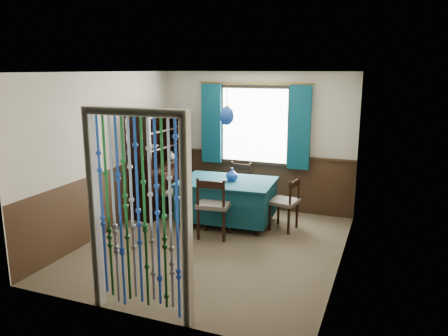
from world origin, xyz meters
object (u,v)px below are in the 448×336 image
at_px(chair_far, 238,186).
at_px(vase_sideboard, 172,155).
at_px(chair_near, 214,205).
at_px(bowl_shelf, 152,146).
at_px(vase_table, 232,175).
at_px(chair_right, 285,202).
at_px(sideboard, 160,178).
at_px(dining_table, 227,199).
at_px(chair_left, 176,193).
at_px(pendant_lamp, 227,116).

xyz_separation_m(chair_far, vase_sideboard, (-1.27, -0.13, 0.51)).
height_order(chair_near, bowl_shelf, bowl_shelf).
bearing_deg(vase_table, chair_right, 2.75).
distance_m(chair_near, vase_table, 0.76).
distance_m(chair_far, sideboard, 1.42).
bearing_deg(chair_near, vase_sideboard, 130.83).
height_order(dining_table, bowl_shelf, bowl_shelf).
height_order(chair_near, chair_far, chair_near).
relative_size(dining_table, chair_left, 1.93).
height_order(chair_left, pendant_lamp, pendant_lamp).
height_order(dining_table, vase_sideboard, vase_sideboard).
distance_m(dining_table, vase_table, 0.42).
xyz_separation_m(pendant_lamp, vase_table, (0.08, 0.03, -0.97)).
bearing_deg(chair_near, vase_table, 78.67).
distance_m(chair_right, sideboard, 2.37).
height_order(chair_right, vase_sideboard, vase_sideboard).
distance_m(chair_far, chair_right, 1.19).
bearing_deg(chair_near, pendant_lamp, 85.55).
height_order(sideboard, bowl_shelf, sideboard).
bearing_deg(chair_right, vase_sideboard, 87.43).
relative_size(chair_near, chair_right, 1.12).
bearing_deg(pendant_lamp, chair_far, 93.89).
distance_m(chair_near, chair_right, 1.19).
bearing_deg(chair_right, pendant_lamp, 103.55).
bearing_deg(vase_sideboard, dining_table, -22.91).
bearing_deg(bowl_shelf, dining_table, 5.88).
distance_m(chair_near, chair_left, 1.15).
height_order(vase_table, vase_sideboard, vase_sideboard).
bearing_deg(chair_right, chair_left, 102.50).
relative_size(chair_right, vase_table, 4.44).
distance_m(chair_left, vase_table, 1.09).
bearing_deg(bowl_shelf, chair_left, 14.92).
bearing_deg(bowl_shelf, chair_right, 5.15).
height_order(chair_far, chair_left, chair_far).
bearing_deg(vase_table, vase_sideboard, 159.27).
bearing_deg(sideboard, chair_left, -24.54).
height_order(sideboard, pendant_lamp, pendant_lamp).
distance_m(chair_left, vase_sideboard, 0.89).
xyz_separation_m(vase_table, vase_sideboard, (-1.40, 0.53, 0.14)).
xyz_separation_m(chair_right, vase_table, (-0.90, -0.04, 0.38)).
xyz_separation_m(chair_near, sideboard, (-1.41, 0.87, 0.11)).
relative_size(vase_table, bowl_shelf, 0.88).
xyz_separation_m(chair_near, vase_table, (0.05, 0.68, 0.33)).
relative_size(vase_table, vase_sideboard, 1.14).
relative_size(chair_far, pendant_lamp, 1.05).
bearing_deg(vase_sideboard, bowl_shelf, -90.00).
height_order(dining_table, chair_near, chair_near).
distance_m(chair_left, pendant_lamp, 1.65).
bearing_deg(dining_table, chair_far, 90.30).
relative_size(bowl_shelf, vase_sideboard, 1.30).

